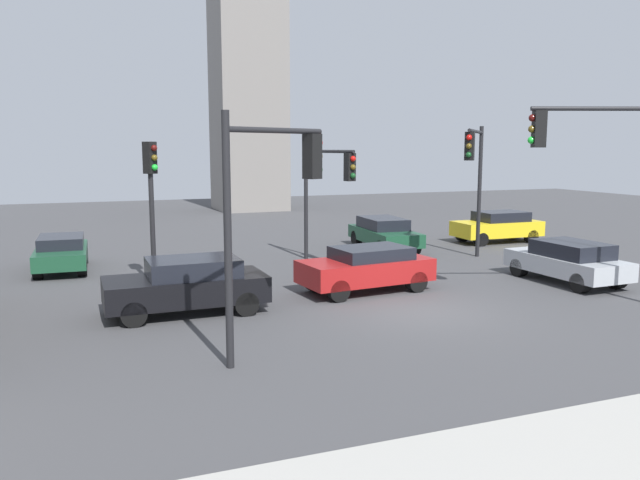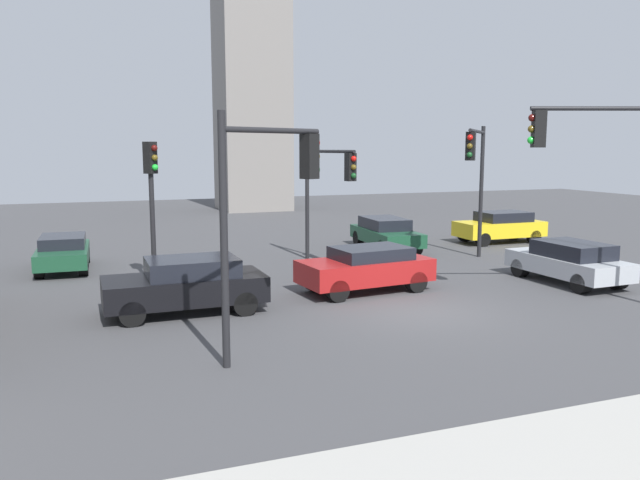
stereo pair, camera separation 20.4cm
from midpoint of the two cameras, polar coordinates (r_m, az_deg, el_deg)
name	(u,v)px [view 1 (the left image)]	position (r m, az deg, el deg)	size (l,w,h in m)	color
ground_plane	(421,311)	(17.69, 8.77, -6.38)	(81.85, 81.85, 0.00)	#424244
traffic_light_0	(605,160)	(19.19, 24.06, 6.59)	(3.77, 1.52, 5.70)	black
traffic_light_1	(475,165)	(24.85, 13.59, 6.60)	(2.68, 2.99, 5.32)	black
traffic_light_2	(151,186)	(20.74, -15.25, 4.73)	(0.45, 0.48, 4.65)	black
traffic_light_3	(328,180)	(23.96, 0.46, 5.47)	(0.86, 3.35, 4.61)	black
traffic_light_4	(273,189)	(13.39, -4.74, 4.58)	(2.55, 1.34, 5.19)	black
car_0	(568,261)	(22.54, 21.21, -1.77)	(1.97, 4.18, 1.39)	#ADB2B7
car_1	(367,268)	(19.76, 3.94, -2.50)	(4.27, 2.26, 1.40)	maroon
car_2	(498,226)	(31.18, 15.57, 1.22)	(4.14, 1.90, 1.46)	yellow
car_3	(61,252)	(25.02, -22.51, -1.03)	(1.88, 4.04, 1.26)	#19472D
car_4	(188,285)	(17.52, -12.18, -3.95)	(4.29, 1.97, 1.51)	black
car_5	(384,233)	(27.96, 5.59, 0.66)	(2.05, 4.53, 1.40)	#19472D
skyline_tower	(247,18)	(47.24, -6.75, 19.26)	(4.74, 4.74, 26.94)	gray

